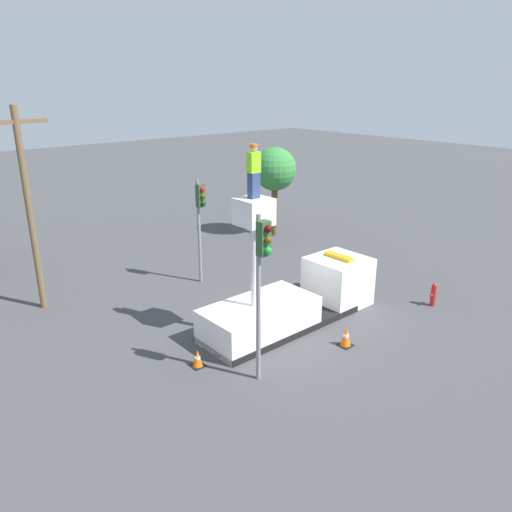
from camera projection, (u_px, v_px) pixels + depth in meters
ground_plane at (281, 326)px, 18.83m from camera, size 120.00×120.00×0.00m
bucket_truck at (293, 301)px, 18.93m from camera, size 7.50×2.22×5.12m
worker at (254, 171)px, 16.02m from camera, size 0.40×0.26×1.75m
traffic_light_pole at (262, 268)px, 14.17m from camera, size 0.34×0.57×5.27m
traffic_light_across at (200, 211)px, 21.82m from camera, size 0.34×0.57×4.72m
fire_hydrant at (433, 295)px, 20.39m from camera, size 0.47×0.23×0.99m
traffic_cone_rear at (198, 359)px, 16.09m from camera, size 0.43×0.43×0.58m
traffic_cone_curbside at (346, 337)px, 17.33m from camera, size 0.47×0.47×0.72m
tree_left_bg at (275, 170)px, 28.70m from camera, size 2.49×2.49×5.20m
utility_pole at (29, 204)px, 19.00m from camera, size 2.20×0.26×7.95m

